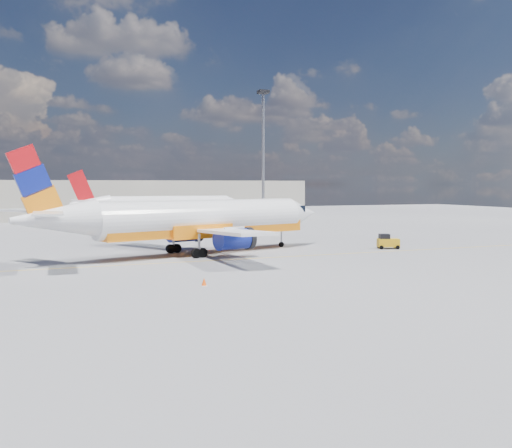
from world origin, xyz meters
name	(u,v)px	position (x,y,z in m)	size (l,w,h in m)	color
ground	(246,263)	(0.00, 0.00, 0.00)	(240.00, 240.00, 0.00)	slate
taxi_line	(235,259)	(0.00, 3.00, 0.01)	(70.00, 0.15, 0.01)	yellow
terminal_main	(145,199)	(5.00, 75.00, 4.00)	(70.00, 14.00, 8.00)	#B0A997
main_jet	(194,220)	(-2.63, 8.07, 3.57)	(35.39, 26.98, 10.70)	white
second_jet	(164,206)	(4.47, 53.75, 3.25)	(32.22, 25.46, 9.76)	white
gse_tug	(387,242)	(18.89, 5.17, 0.79)	(2.65, 2.16, 1.67)	black
traffic_cone	(204,282)	(-6.88, -9.73, 0.29)	(0.43, 0.43, 0.60)	white
floodlight_mast	(263,146)	(17.59, 38.54, 13.49)	(1.64, 1.64, 22.50)	gray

